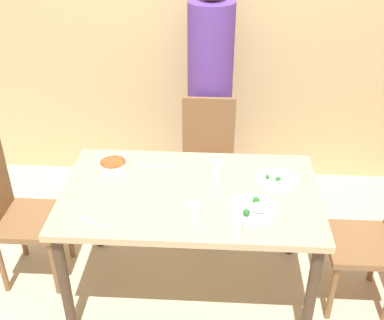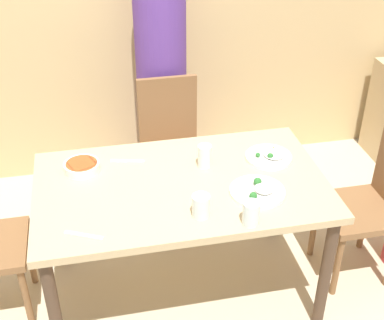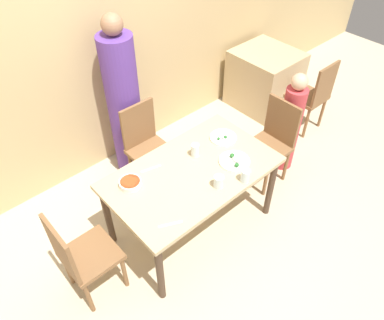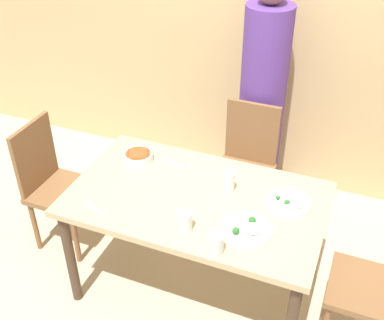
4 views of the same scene
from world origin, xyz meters
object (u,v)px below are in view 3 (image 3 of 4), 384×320
Objects in this scene: person_adult at (124,105)px; bowl_curry at (130,183)px; plate_rice_adult at (224,137)px; chair_adult_spot at (147,145)px; glass_water_tall at (245,176)px; chair_child_spot at (272,141)px; person_child at (290,126)px.

person_adult is 9.43× the size of bowl_curry.
person_adult is at bearing 113.46° from plate_rice_adult.
plate_rice_adult reaches higher than bowl_curry.
chair_adult_spot is at bearing 123.41° from plate_rice_adult.
plate_rice_adult is at bearing 62.64° from glass_water_tall.
person_adult reaches higher than chair_child_spot.
person_child reaches higher than chair_child_spot.
person_adult is 1.05m from bowl_curry.
plate_rice_adult is 2.16× the size of glass_water_tall.
glass_water_tall is at bearing -83.51° from person_adult.
person_child is 6.31× the size of bowl_curry.
chair_adult_spot is 1.27m from chair_child_spot.
chair_adult_spot is 1.19m from glass_water_tall.
plate_rice_adult is (0.42, -0.64, 0.26)m from chair_adult_spot.
chair_adult_spot reaches higher than plate_rice_adult.
chair_child_spot is 0.64m from plate_rice_adult.
person_adult reaches higher than plate_rice_adult.
person_adult reaches higher than person_child.
glass_water_tall reaches higher than plate_rice_adult.
bowl_curry is at bearing -134.87° from chair_adult_spot.
chair_adult_spot is at bearing -129.11° from chair_child_spot.
chair_adult_spot reaches higher than bowl_curry.
chair_adult_spot is 0.80× the size of person_child.
person_adult is 1.07m from plate_rice_adult.
person_adult reaches higher than chair_adult_spot.
chair_adult_spot is at bearing -90.00° from person_adult.
plate_rice_adult is at bearing -56.59° from chair_adult_spot.
chair_child_spot is at bearing -15.72° from plate_rice_adult.
chair_adult_spot is at bearing 98.37° from glass_water_tall.
glass_water_tall is (0.17, -1.14, 0.30)m from chair_adult_spot.
glass_water_tall is (0.72, -0.58, 0.03)m from bowl_curry.
person_child is 4.68× the size of plate_rice_adult.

